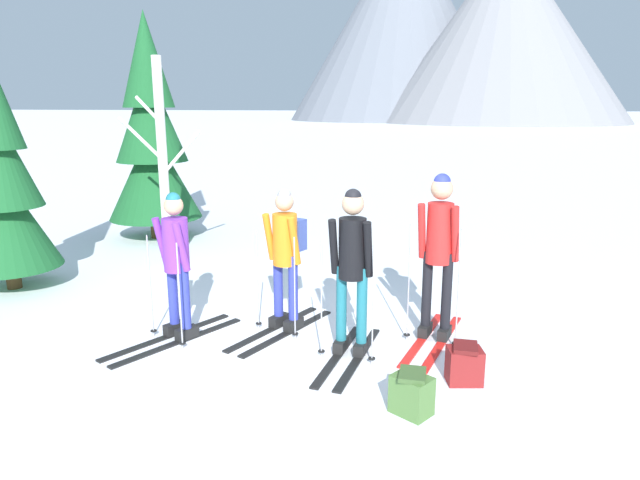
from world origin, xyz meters
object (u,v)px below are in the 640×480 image
(pine_tree_mid, at_px, (151,138))
(skier_in_black, at_px, (352,262))
(birch_tree_tall, at_px, (163,164))
(pine_tree_near, at_px, (1,182))
(skier_in_orange, at_px, (286,252))
(skier_in_purple, at_px, (176,261))
(backpack_on_snow_front, at_px, (412,393))
(skier_in_red, at_px, (439,246))
(backpack_on_snow_beside, at_px, (464,364))

(pine_tree_mid, bearing_deg, skier_in_black, -43.81)
(pine_tree_mid, xyz_separation_m, birch_tree_tall, (1.21, -1.89, -0.27))
(pine_tree_near, xyz_separation_m, pine_tree_mid, (0.46, 3.33, 0.41))
(skier_in_orange, distance_m, skier_in_black, 1.00)
(skier_in_purple, height_order, pine_tree_near, pine_tree_near)
(skier_in_purple, relative_size, backpack_on_snow_front, 4.16)
(skier_in_black, xyz_separation_m, backpack_on_snow_front, (0.70, -1.09, -0.81))
(skier_in_black, xyz_separation_m, skier_in_red, (0.85, 0.60, 0.07))
(skier_in_black, height_order, birch_tree_tall, birch_tree_tall)
(backpack_on_snow_beside, bearing_deg, pine_tree_near, 166.36)
(pine_tree_near, distance_m, pine_tree_mid, 3.39)
(birch_tree_tall, bearing_deg, skier_in_purple, -60.50)
(pine_tree_mid, height_order, backpack_on_snow_beside, pine_tree_mid)
(skier_in_orange, distance_m, birch_tree_tall, 3.34)
(skier_in_orange, relative_size, pine_tree_near, 0.50)
(backpack_on_snow_front, bearing_deg, birch_tree_tall, 138.57)
(skier_in_orange, bearing_deg, pine_tree_mid, 133.80)
(backpack_on_snow_front, bearing_deg, pine_tree_mid, 133.95)
(skier_in_orange, bearing_deg, backpack_on_snow_front, -45.68)
(skier_in_black, xyz_separation_m, backpack_on_snow_beside, (1.15, -0.42, -0.81))
(birch_tree_tall, height_order, backpack_on_snow_beside, birch_tree_tall)
(skier_in_black, distance_m, birch_tree_tall, 4.29)
(backpack_on_snow_beside, bearing_deg, skier_in_red, 106.19)
(skier_in_purple, bearing_deg, backpack_on_snow_beside, -7.30)
(skier_in_orange, height_order, birch_tree_tall, birch_tree_tall)
(skier_in_red, bearing_deg, pine_tree_near, 175.27)
(skier_in_purple, distance_m, backpack_on_snow_front, 2.95)
(pine_tree_near, bearing_deg, birch_tree_tall, 40.69)
(skier_in_red, bearing_deg, skier_in_purple, -167.52)
(skier_in_orange, height_order, pine_tree_near, pine_tree_near)
(skier_in_purple, bearing_deg, backpack_on_snow_front, -21.87)
(skier_in_black, distance_m, skier_in_red, 1.05)
(birch_tree_tall, xyz_separation_m, backpack_on_snow_front, (4.10, -3.62, -1.48))
(skier_in_black, distance_m, pine_tree_near, 5.22)
(backpack_on_snow_front, distance_m, backpack_on_snow_beside, 0.81)
(backpack_on_snow_beside, bearing_deg, skier_in_purple, 172.70)
(pine_tree_near, bearing_deg, skier_in_orange, -7.90)
(pine_tree_near, distance_m, backpack_on_snow_front, 6.32)
(skier_in_purple, xyz_separation_m, skier_in_red, (2.81, 0.62, 0.17))
(skier_in_purple, bearing_deg, birch_tree_tall, 119.50)
(skier_in_red, bearing_deg, skier_in_black, -144.85)
(pine_tree_mid, bearing_deg, birch_tree_tall, -57.39)
(pine_tree_near, distance_m, backpack_on_snow_beside, 6.54)
(birch_tree_tall, relative_size, backpack_on_snow_front, 8.21)
(skier_in_orange, relative_size, backpack_on_snow_beside, 4.35)
(skier_in_black, height_order, pine_tree_near, pine_tree_near)
(skier_in_red, height_order, birch_tree_tall, birch_tree_tall)
(skier_in_black, relative_size, pine_tree_near, 0.53)
(skier_in_orange, bearing_deg, pine_tree_near, 172.10)
(birch_tree_tall, bearing_deg, skier_in_black, -36.67)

